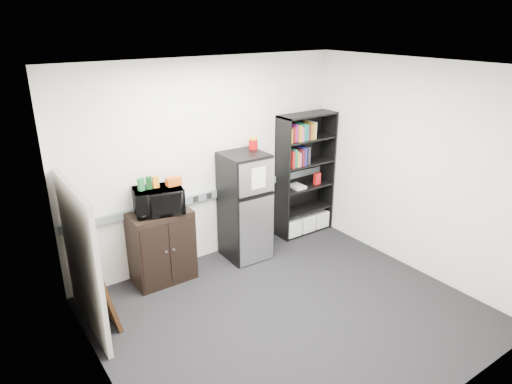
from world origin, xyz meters
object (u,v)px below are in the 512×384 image
cubicle_partition (82,259)px  microwave (159,201)px  bookshelf (305,176)px  refrigerator (245,207)px  cabinet (162,246)px

cubicle_partition → microwave: cubicle_partition is taller
bookshelf → cubicle_partition: 3.46m
bookshelf → refrigerator: (-1.18, -0.14, -0.17)m
bookshelf → microwave: (-2.38, -0.08, 0.17)m
microwave → bookshelf: bearing=15.1°
cubicle_partition → refrigerator: cubicle_partition is taller
bookshelf → cabinet: (-2.38, -0.06, -0.45)m
bookshelf → refrigerator: 1.21m
cubicle_partition → cabinet: bearing=21.9°
bookshelf → cabinet: bookshelf is taller
cabinet → bookshelf: bearing=1.5°
cubicle_partition → refrigerator: bearing=8.6°
microwave → refrigerator: size_ratio=0.38×
cubicle_partition → cabinet: 1.18m
bookshelf → microwave: bearing=-178.1°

